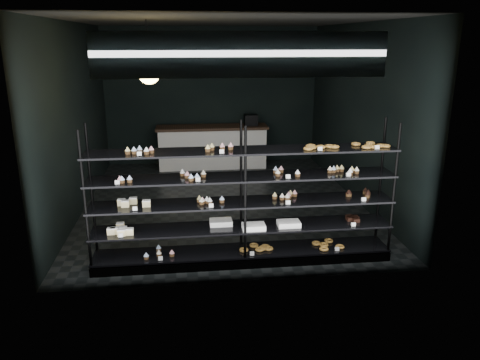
% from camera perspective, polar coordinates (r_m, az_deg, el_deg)
% --- Properties ---
extents(room, '(5.01, 6.01, 3.20)m').
position_cam_1_polar(room, '(8.35, -2.21, 7.74)').
color(room, black).
rests_on(room, ground).
extents(display_shelf, '(4.00, 0.50, 1.91)m').
position_cam_1_polar(display_shelf, '(6.25, 0.20, -4.66)').
color(display_shelf, black).
rests_on(display_shelf, room).
extents(signage, '(3.30, 0.05, 0.50)m').
position_cam_1_polar(signage, '(5.34, 0.29, 15.02)').
color(signage, '#0F0D43').
rests_on(signage, room).
extents(pendant_lamp, '(0.32, 0.32, 0.89)m').
position_cam_1_polar(pendant_lamp, '(6.98, -11.05, 12.69)').
color(pendant_lamp, black).
rests_on(pendant_lamp, room).
extents(service_counter, '(2.57, 0.65, 1.23)m').
position_cam_1_polar(service_counter, '(11.01, -3.32, 4.14)').
color(service_counter, silver).
rests_on(service_counter, room).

